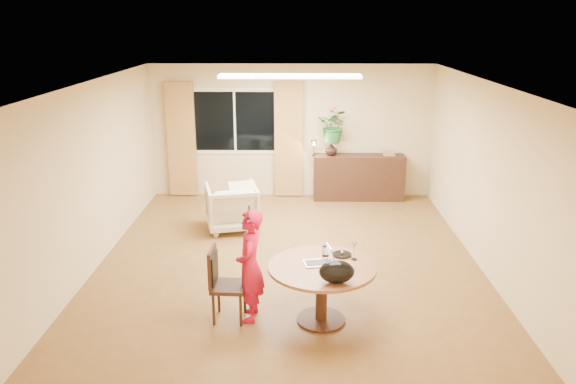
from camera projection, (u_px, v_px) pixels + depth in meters
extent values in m
plane|color=brown|center=(289.00, 261.00, 8.27)|extent=(6.50, 6.50, 0.00)
plane|color=white|center=(289.00, 82.00, 7.50)|extent=(6.50, 6.50, 0.00)
plane|color=#CFBC86|center=(291.00, 131.00, 10.99)|extent=(5.50, 0.00, 5.50)
plane|color=#CFBC86|center=(95.00, 175.00, 7.93)|extent=(0.00, 6.50, 6.50)
plane|color=#CFBC86|center=(485.00, 177.00, 7.85)|extent=(0.00, 6.50, 6.50)
cube|color=white|center=(235.00, 121.00, 10.94)|extent=(1.70, 0.02, 1.30)
cube|color=black|center=(235.00, 121.00, 10.92)|extent=(1.55, 0.01, 1.15)
cube|color=white|center=(235.00, 121.00, 10.92)|extent=(0.04, 0.01, 1.15)
cube|color=olive|center=(181.00, 140.00, 10.98)|extent=(0.55, 0.08, 2.25)
cube|color=olive|center=(289.00, 140.00, 10.95)|extent=(0.55, 0.08, 2.25)
cube|color=white|center=(290.00, 76.00, 8.66)|extent=(2.20, 0.35, 0.05)
cylinder|color=brown|center=(322.00, 267.00, 6.43)|extent=(1.25, 1.25, 0.04)
cylinder|color=#311C10|center=(321.00, 295.00, 6.53)|extent=(0.13, 0.13, 0.67)
cylinder|color=#311C10|center=(321.00, 320.00, 6.63)|extent=(0.58, 0.58, 0.03)
imported|color=red|center=(250.00, 266.00, 6.50)|extent=(0.50, 0.34, 1.35)
imported|color=beige|center=(232.00, 207.00, 9.43)|extent=(1.01, 1.02, 0.77)
cube|color=#311C10|center=(359.00, 177.00, 11.00)|extent=(1.76, 0.43, 0.88)
imported|color=black|center=(331.00, 149.00, 10.84)|extent=(0.24, 0.24, 0.25)
imported|color=#3A6F29|center=(334.00, 126.00, 10.70)|extent=(0.72, 0.67, 0.66)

